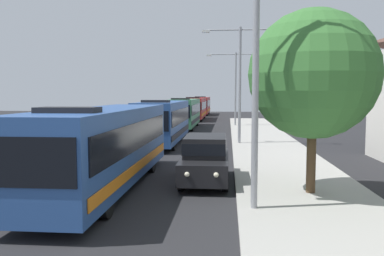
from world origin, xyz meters
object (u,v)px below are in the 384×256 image
object	(u,v)px
streetlamp_mid	(240,73)
bus_second_in_line	(164,121)
bus_middle	(184,112)
bus_rear	(202,105)
bus_fourth_in_line	(195,108)
bus_lead	(106,144)
roadside_tree	(313,74)
streetlamp_near	(256,28)
white_suv	(205,157)
streetlamp_far	(236,80)

from	to	relation	value
streetlamp_mid	bus_second_in_line	bearing A→B (deg)	178.95
bus_middle	bus_second_in_line	bearing A→B (deg)	-90.00
bus_rear	streetlamp_mid	size ratio (longest dim) A/B	1.34
bus_fourth_in_line	bus_lead	bearing A→B (deg)	-90.00
bus_fourth_in_line	streetlamp_mid	bearing A→B (deg)	-78.93
bus_second_in_line	roadside_tree	size ratio (longest dim) A/B	1.69
bus_lead	streetlamp_near	xyz separation A→B (m)	(5.40, -2.71, 3.81)
bus_second_in_line	bus_fourth_in_line	size ratio (longest dim) A/B	0.95
bus_rear	streetlamp_mid	xyz separation A→B (m)	(5.40, -41.29, 3.38)
white_suv	streetlamp_near	world-z (taller)	streetlamp_near
bus_middle	white_suv	xyz separation A→B (m)	(3.70, -26.06, -0.66)
bus_rear	streetlamp_near	distance (m)	58.08
streetlamp_near	streetlamp_far	xyz separation A→B (m)	(0.00, 32.82, -0.40)
streetlamp_near	roadside_tree	world-z (taller)	streetlamp_near
bus_middle	streetlamp_mid	world-z (taller)	streetlamp_mid
white_suv	roadside_tree	world-z (taller)	roadside_tree
streetlamp_far	streetlamp_mid	bearing A→B (deg)	-90.00
bus_middle	roadside_tree	xyz separation A→B (m)	(7.50, -28.01, 2.56)
bus_fourth_in_line	streetlamp_near	size ratio (longest dim) A/B	1.28
bus_rear	white_suv	size ratio (longest dim) A/B	2.27
bus_fourth_in_line	streetlamp_far	world-z (taller)	streetlamp_far
bus_lead	bus_fourth_in_line	bearing A→B (deg)	90.00
streetlamp_far	roadside_tree	xyz separation A→B (m)	(2.10, -30.70, -0.84)
bus_lead	bus_fourth_in_line	world-z (taller)	same
bus_lead	white_suv	xyz separation A→B (m)	(3.70, 1.36, -0.66)
bus_rear	roadside_tree	xyz separation A→B (m)	(7.50, -55.58, 2.56)
roadside_tree	bus_middle	bearing A→B (deg)	104.98
bus_second_in_line	roadside_tree	xyz separation A→B (m)	(7.50, -14.39, 2.56)
bus_lead	streetlamp_mid	distance (m)	15.11
streetlamp_mid	roadside_tree	bearing A→B (deg)	-81.65
bus_fourth_in_line	streetlamp_near	distance (m)	44.48
bus_lead	streetlamp_near	distance (m)	7.14
bus_lead	streetlamp_far	size ratio (longest dim) A/B	1.49
bus_rear	streetlamp_near	world-z (taller)	streetlamp_near
bus_lead	streetlamp_mid	xyz separation A→B (m)	(5.40, 13.70, 3.38)
bus_rear	roadside_tree	distance (m)	56.14
streetlamp_mid	streetlamp_far	size ratio (longest dim) A/B	1.01
bus_lead	bus_rear	xyz separation A→B (m)	(-0.00, 54.99, -0.00)
bus_second_in_line	roadside_tree	distance (m)	16.42
streetlamp_near	streetlamp_mid	world-z (taller)	streetlamp_near
bus_rear	streetlamp_mid	distance (m)	41.78
white_suv	roadside_tree	size ratio (longest dim) A/B	0.75
white_suv	streetlamp_near	xyz separation A→B (m)	(1.70, -4.08, 4.46)
bus_fourth_in_line	streetlamp_far	xyz separation A→B (m)	(5.40, -11.17, 3.41)
bus_second_in_line	bus_middle	distance (m)	13.62
white_suv	streetlamp_far	xyz separation A→B (m)	(1.70, 28.75, 4.07)
bus_lead	streetlamp_near	bearing A→B (deg)	-26.66
bus_lead	white_suv	size ratio (longest dim) A/B	2.50
bus_middle	white_suv	distance (m)	26.33
bus_lead	bus_middle	world-z (taller)	same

